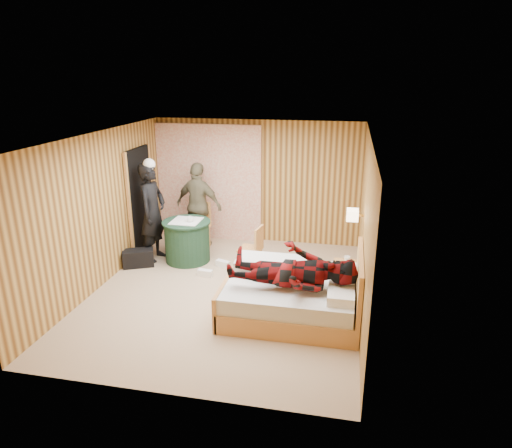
% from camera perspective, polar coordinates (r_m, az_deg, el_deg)
% --- Properties ---
extents(floor, '(4.20, 5.00, 0.01)m').
position_cam_1_polar(floor, '(7.48, -3.76, -8.52)').
color(floor, tan).
rests_on(floor, ground).
extents(ceiling, '(4.20, 5.00, 0.01)m').
position_cam_1_polar(ceiling, '(6.72, -4.21, 10.83)').
color(ceiling, silver).
rests_on(ceiling, wall_back).
extents(wall_back, '(4.20, 0.02, 2.50)m').
position_cam_1_polar(wall_back, '(9.34, 0.12, 5.28)').
color(wall_back, tan).
rests_on(wall_back, floor).
extents(wall_left, '(0.02, 5.00, 2.50)m').
position_cam_1_polar(wall_left, '(7.81, -19.00, 1.56)').
color(wall_left, tan).
rests_on(wall_left, floor).
extents(wall_right, '(0.02, 5.00, 2.50)m').
position_cam_1_polar(wall_right, '(6.76, 13.44, -0.49)').
color(wall_right, tan).
rests_on(wall_right, floor).
extents(curtain, '(2.20, 0.08, 2.40)m').
position_cam_1_polar(curtain, '(9.53, -5.90, 5.14)').
color(curtain, '#F0E5D0').
rests_on(curtain, floor).
extents(doorway, '(0.06, 0.90, 2.05)m').
position_cam_1_polar(doorway, '(9.03, -14.25, 2.76)').
color(doorway, black).
rests_on(doorway, floor).
extents(wall_lamp, '(0.26, 0.24, 0.16)m').
position_cam_1_polar(wall_lamp, '(7.17, 11.99, 1.13)').
color(wall_lamp, gold).
rests_on(wall_lamp, wall_right).
extents(bed, '(1.95, 1.49, 1.02)m').
position_cam_1_polar(bed, '(6.74, 4.54, -8.92)').
color(bed, '#DDB05A').
rests_on(bed, floor).
extents(nightstand, '(0.42, 0.57, 0.55)m').
position_cam_1_polar(nightstand, '(7.32, 11.12, -6.97)').
color(nightstand, '#DDB05A').
rests_on(nightstand, floor).
extents(round_table, '(0.89, 0.89, 0.79)m').
position_cam_1_polar(round_table, '(8.60, -8.59, -2.06)').
color(round_table, '#1E412E').
rests_on(round_table, floor).
extents(chair_far, '(0.44, 0.44, 0.93)m').
position_cam_1_polar(chair_far, '(9.18, -7.12, 0.28)').
color(chair_far, '#DDB05A').
rests_on(chair_far, floor).
extents(chair_near, '(0.43, 0.43, 0.83)m').
position_cam_1_polar(chair_near, '(8.04, -0.26, -2.70)').
color(chair_near, '#DDB05A').
rests_on(chair_near, floor).
extents(duffel_bag, '(0.62, 0.50, 0.31)m').
position_cam_1_polar(duffel_bag, '(8.63, -14.50, -4.13)').
color(duffel_bag, black).
rests_on(duffel_bag, floor).
extents(sneaker_left, '(0.27, 0.14, 0.11)m').
position_cam_1_polar(sneaker_left, '(8.04, -6.36, -6.11)').
color(sneaker_left, white).
rests_on(sneaker_left, floor).
extents(sneaker_right, '(0.29, 0.19, 0.12)m').
position_cam_1_polar(sneaker_right, '(8.38, -4.15, -4.98)').
color(sneaker_right, white).
rests_on(sneaker_right, floor).
extents(woman_standing, '(0.50, 0.71, 1.84)m').
position_cam_1_polar(woman_standing, '(8.64, -12.80, 1.45)').
color(woman_standing, black).
rests_on(woman_standing, floor).
extents(man_at_table, '(1.08, 0.66, 1.72)m').
position_cam_1_polar(man_at_table, '(9.12, -7.15, 2.29)').
color(man_at_table, '#686045').
rests_on(man_at_table, floor).
extents(man_on_bed, '(0.86, 0.67, 1.77)m').
position_cam_1_polar(man_on_bed, '(6.26, 4.62, -4.63)').
color(man_on_bed, '#63090A').
rests_on(man_on_bed, bed).
extents(book_lower, '(0.25, 0.27, 0.02)m').
position_cam_1_polar(book_lower, '(7.16, 11.25, -5.14)').
color(book_lower, white).
rests_on(book_lower, nightstand).
extents(book_upper, '(0.19, 0.25, 0.02)m').
position_cam_1_polar(book_upper, '(7.15, 11.26, -5.00)').
color(book_upper, white).
rests_on(book_upper, nightstand).
extents(cup_nightstand, '(0.13, 0.13, 0.09)m').
position_cam_1_polar(cup_nightstand, '(7.31, 11.29, -4.33)').
color(cup_nightstand, white).
rests_on(cup_nightstand, nightstand).
extents(cup_table, '(0.15, 0.15, 0.10)m').
position_cam_1_polar(cup_table, '(8.38, -8.21, 0.59)').
color(cup_table, white).
rests_on(cup_table, round_table).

